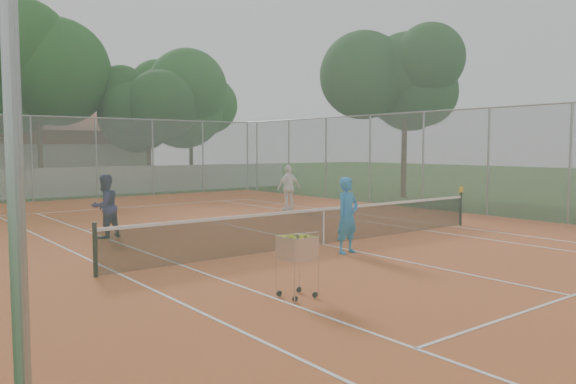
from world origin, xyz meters
TOP-DOWN VIEW (x-y plane):
  - ground at (0.00, 0.00)m, footprint 120.00×120.00m
  - court_pad at (0.00, 0.00)m, footprint 18.00×34.00m
  - court_lines at (0.00, 0.00)m, footprint 10.98×23.78m
  - tennis_net at (0.00, 0.00)m, footprint 11.88×0.10m
  - perimeter_fence at (0.00, 0.00)m, footprint 18.00×34.00m
  - boundary_wall at (0.00, 19.00)m, footprint 26.00×0.30m
  - clubhouse at (-2.00, 29.00)m, footprint 16.40×9.00m
  - tropical_trees at (0.00, 22.00)m, footprint 29.00×19.00m
  - player_near at (-0.33, -1.24)m, footprint 0.71×0.50m
  - player_far_left at (-4.09, 4.54)m, footprint 1.05×0.94m
  - player_far_right at (4.19, 6.83)m, footprint 1.08×0.49m
  - ball_hopper at (-3.78, -3.61)m, footprint 0.66×0.66m

SIDE VIEW (x-z plane):
  - ground at x=0.00m, z-range 0.00..0.00m
  - court_pad at x=0.00m, z-range 0.00..0.02m
  - court_lines at x=0.00m, z-range 0.02..0.03m
  - tennis_net at x=0.00m, z-range 0.02..1.00m
  - ball_hopper at x=-3.78m, z-range 0.02..1.17m
  - boundary_wall at x=0.00m, z-range 0.00..1.50m
  - player_far_left at x=-4.09m, z-range 0.02..1.79m
  - player_far_right at x=4.19m, z-range 0.02..1.83m
  - player_near at x=-0.33m, z-range 0.02..1.84m
  - perimeter_fence at x=0.00m, z-range 0.00..4.00m
  - clubhouse at x=-2.00m, z-range 0.00..4.40m
  - tropical_trees at x=0.00m, z-range 0.00..10.00m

